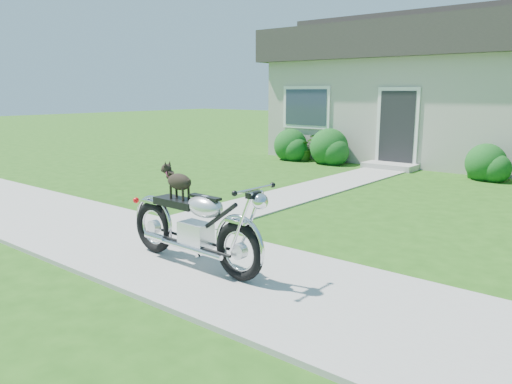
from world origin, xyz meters
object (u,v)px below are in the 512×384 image
(motorcycle_with_dog, at_px, (195,224))
(potted_plant_right, at_px, (475,164))
(house, at_px, (489,89))
(potted_plant_left, at_px, (304,148))

(motorcycle_with_dog, bearing_deg, potted_plant_right, 87.34)
(house, distance_m, motorcycle_with_dog, 12.29)
(house, bearing_deg, potted_plant_left, -141.08)
(potted_plant_left, bearing_deg, house, 38.92)
(house, height_order, motorcycle_with_dog, house)
(potted_plant_right, relative_size, motorcycle_with_dog, 0.32)
(potted_plant_right, bearing_deg, motorcycle_with_dog, -94.35)
(house, relative_size, motorcycle_with_dog, 5.67)
(house, bearing_deg, potted_plant_right, -78.09)
(house, relative_size, potted_plant_right, 17.81)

